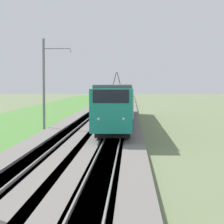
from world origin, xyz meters
name	(u,v)px	position (x,y,z in m)	size (l,w,h in m)	color
ballast_main	(86,119)	(50.00, 0.00, 0.15)	(240.00, 4.40, 0.30)	slate
ballast_adjacent	(120,119)	(50.00, -3.90, 0.15)	(240.00, 4.40, 0.30)	slate
track_main	(86,119)	(50.00, 0.00, 0.16)	(240.00, 1.57, 0.45)	#4C4238
track_adjacent	(120,119)	(50.00, -3.90, 0.16)	(240.00, 1.57, 0.45)	#4C4238
grass_verge	(25,120)	(50.00, 7.02, 0.06)	(240.00, 11.20, 0.12)	#4C8438
passenger_train	(119,101)	(43.72, -3.90, 2.46)	(40.50, 2.93, 5.21)	teal
catenary_mast_mid	(44,83)	(36.55, 2.54, 4.25)	(0.22, 2.56, 8.22)	slate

